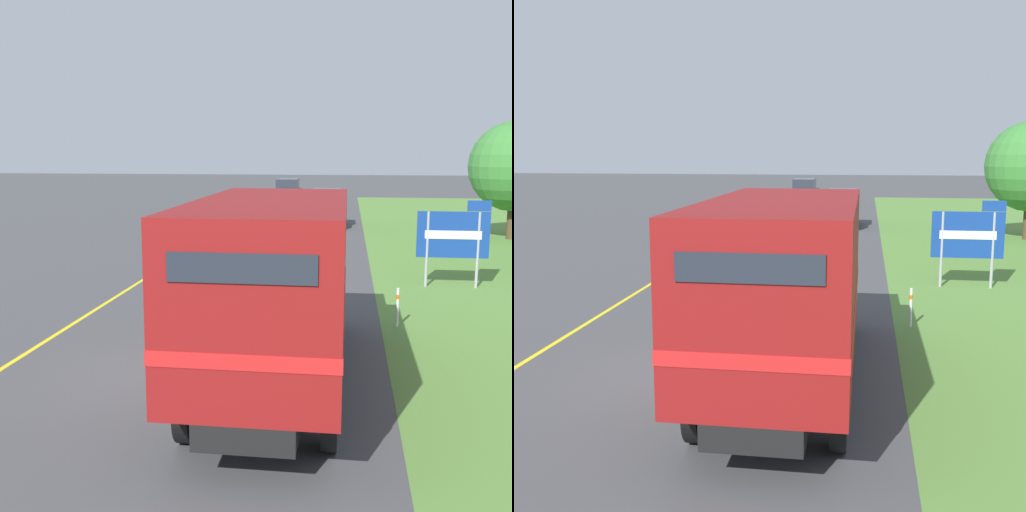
% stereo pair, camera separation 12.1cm
% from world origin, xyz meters
% --- Properties ---
extents(ground_plane, '(200.00, 200.00, 0.00)m').
position_xyz_m(ground_plane, '(0.00, 0.00, 0.00)').
color(ground_plane, '#444447').
extents(edge_line_yellow, '(0.12, 63.26, 0.01)m').
position_xyz_m(edge_line_yellow, '(-3.70, 15.39, 0.00)').
color(edge_line_yellow, yellow).
rests_on(edge_line_yellow, ground).
extents(centre_dash_near, '(0.12, 2.60, 0.01)m').
position_xyz_m(centre_dash_near, '(0.00, 0.54, 0.00)').
color(centre_dash_near, white).
rests_on(centre_dash_near, ground).
extents(centre_dash_mid_a, '(0.12, 2.60, 0.01)m').
position_xyz_m(centre_dash_mid_a, '(0.00, 7.14, 0.00)').
color(centre_dash_mid_a, white).
rests_on(centre_dash_mid_a, ground).
extents(centre_dash_mid_b, '(0.12, 2.60, 0.01)m').
position_xyz_m(centre_dash_mid_b, '(0.00, 13.74, 0.00)').
color(centre_dash_mid_b, white).
rests_on(centre_dash_mid_b, ground).
extents(centre_dash_far, '(0.12, 2.60, 0.01)m').
position_xyz_m(centre_dash_far, '(0.00, 20.34, 0.00)').
color(centre_dash_far, white).
rests_on(centre_dash_far, ground).
extents(centre_dash_farthest, '(0.12, 2.60, 0.01)m').
position_xyz_m(centre_dash_farthest, '(0.00, 26.94, 0.00)').
color(centre_dash_farthest, white).
rests_on(centre_dash_farthest, ground).
extents(horse_trailer_truck, '(2.39, 8.17, 3.39)m').
position_xyz_m(horse_trailer_truck, '(1.64, -0.25, 1.92)').
color(horse_trailer_truck, black).
rests_on(horse_trailer_truck, ground).
extents(lead_car_white, '(1.80, 3.91, 1.84)m').
position_xyz_m(lead_car_white, '(-1.66, 13.05, 0.93)').
color(lead_car_white, black).
rests_on(lead_car_white, ground).
extents(lead_car_silver_ahead, '(1.80, 4.11, 2.07)m').
position_xyz_m(lead_car_silver_ahead, '(1.68, 24.33, 1.03)').
color(lead_car_silver_ahead, black).
rests_on(lead_car_silver_ahead, ground).
extents(lead_car_black_ahead, '(1.80, 4.62, 2.07)m').
position_xyz_m(lead_car_black_ahead, '(-1.63, 36.97, 1.03)').
color(lead_car_black_ahead, black).
rests_on(lead_car_black_ahead, ground).
extents(highway_sign, '(2.15, 0.09, 2.68)m').
position_xyz_m(highway_sign, '(6.09, 8.74, 1.61)').
color(highway_sign, '#9E9EA3').
rests_on(highway_sign, ground).
extents(delineator_post, '(0.08, 0.08, 0.95)m').
position_xyz_m(delineator_post, '(4.08, 3.91, 0.51)').
color(delineator_post, white).
rests_on(delineator_post, ground).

